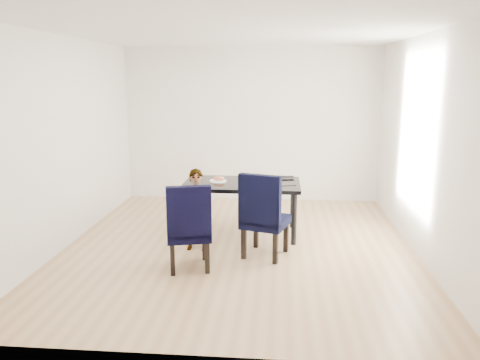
# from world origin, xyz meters

# --- Properties ---
(floor) EXTENTS (4.50, 5.00, 0.01)m
(floor) POSITION_xyz_m (0.00, 0.00, -0.01)
(floor) COLOR tan
(floor) RESTS_ON ground
(ceiling) EXTENTS (4.50, 5.00, 0.01)m
(ceiling) POSITION_xyz_m (0.00, 0.00, 2.71)
(ceiling) COLOR white
(ceiling) RESTS_ON wall_back
(wall_back) EXTENTS (4.50, 0.01, 2.70)m
(wall_back) POSITION_xyz_m (0.00, 2.50, 1.35)
(wall_back) COLOR white
(wall_back) RESTS_ON ground
(wall_front) EXTENTS (4.50, 0.01, 2.70)m
(wall_front) POSITION_xyz_m (0.00, -2.50, 1.35)
(wall_front) COLOR silver
(wall_front) RESTS_ON ground
(wall_left) EXTENTS (0.01, 5.00, 2.70)m
(wall_left) POSITION_xyz_m (-2.25, 0.00, 1.35)
(wall_left) COLOR silver
(wall_left) RESTS_ON ground
(wall_right) EXTENTS (0.01, 5.00, 2.70)m
(wall_right) POSITION_xyz_m (2.25, 0.00, 1.35)
(wall_right) COLOR silver
(wall_right) RESTS_ON ground
(dining_table) EXTENTS (1.60, 0.90, 0.75)m
(dining_table) POSITION_xyz_m (0.00, 0.50, 0.38)
(dining_table) COLOR black
(dining_table) RESTS_ON floor
(chair_left) EXTENTS (0.60, 0.61, 1.02)m
(chair_left) POSITION_xyz_m (-0.51, -0.74, 0.51)
(chair_left) COLOR black
(chair_left) RESTS_ON floor
(chair_right) EXTENTS (0.65, 0.66, 1.07)m
(chair_right) POSITION_xyz_m (0.36, -0.28, 0.53)
(chair_right) COLOR black
(chair_right) RESTS_ON floor
(child) EXTENTS (0.39, 0.27, 1.05)m
(child) POSITION_xyz_m (-0.52, -0.15, 0.53)
(child) COLOR #FF3C15
(child) RESTS_ON floor
(plate) EXTENTS (0.28, 0.28, 0.01)m
(plate) POSITION_xyz_m (-0.34, 0.54, 0.76)
(plate) COLOR white
(plate) RESTS_ON dining_table
(sandwich) EXTENTS (0.16, 0.10, 0.06)m
(sandwich) POSITION_xyz_m (-0.32, 0.53, 0.79)
(sandwich) COLOR #C46F46
(sandwich) RESTS_ON plate
(laptop) EXTENTS (0.38, 0.30, 0.03)m
(laptop) POSITION_xyz_m (0.55, 0.85, 0.76)
(laptop) COLOR black
(laptop) RESTS_ON dining_table
(cable_tangle) EXTENTS (0.16, 0.16, 0.01)m
(cable_tangle) POSITION_xyz_m (0.46, 0.33, 0.75)
(cable_tangle) COLOR black
(cable_tangle) RESTS_ON dining_table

